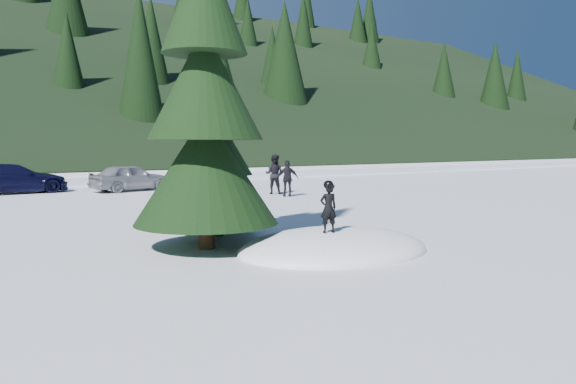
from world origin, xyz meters
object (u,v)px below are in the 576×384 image
spruce_tall (205,99)px  car_3 (13,179)px  adult_0 (274,174)px  adult_1 (288,178)px  child_skier (328,208)px  spruce_short (218,153)px  car_4 (130,177)px  car_5 (206,171)px

spruce_tall → car_3: (-1.56, 17.41, -2.62)m
adult_0 → adult_1: size_ratio=1.14×
child_skier → spruce_short: bearing=-62.9°
adult_0 → adult_1: 1.43m
spruce_short → spruce_tall: bearing=-125.5°
child_skier → adult_0: (6.62, 12.56, -0.08)m
car_4 → spruce_short: bearing=160.0°
spruce_tall → adult_0: (8.43, 10.47, -2.41)m
spruce_short → adult_0: spruce_short is taller
adult_0 → car_4: 7.29m
spruce_tall → adult_0: spruce_tall is taller
child_skier → adult_1: adult_1 is taller
spruce_tall → car_4: (3.43, 15.76, -2.65)m
spruce_tall → adult_0: size_ratio=4.72×
adult_1 → spruce_short: bearing=71.5°
spruce_tall → adult_1: 12.50m
car_4 → spruce_tall: bearing=157.3°
car_5 → spruce_tall: bearing=134.6°
adult_0 → car_3: 12.17m
child_skier → car_3: size_ratio=0.21×
child_skier → car_4: bearing=-81.1°
car_4 → adult_1: bearing=-154.8°
spruce_short → car_5: 20.65m
spruce_short → car_3: size_ratio=1.12×
car_4 → car_5: car_4 is taller
adult_0 → car_4: (-5.00, 5.29, -0.25)m
adult_1 → car_5: size_ratio=0.42×
adult_1 → car_3: adult_1 is taller
car_5 → child_skier: bearing=140.8°
car_4 → car_5: size_ratio=1.02×
car_3 → car_5: 11.46m
adult_0 → car_5: bearing=-46.0°
spruce_short → adult_0: bearing=50.7°
spruce_short → adult_1: spruce_short is taller
spruce_short → car_5: (8.57, 18.73, -1.48)m
adult_0 → car_4: adult_0 is taller
adult_1 → car_5: 11.15m
spruce_tall → child_skier: 3.62m
spruce_short → adult_0: 11.79m
adult_0 → car_4: bearing=4.1°
adult_0 → car_3: bearing=15.9°
child_skier → car_5: (7.76, 22.22, -0.36)m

